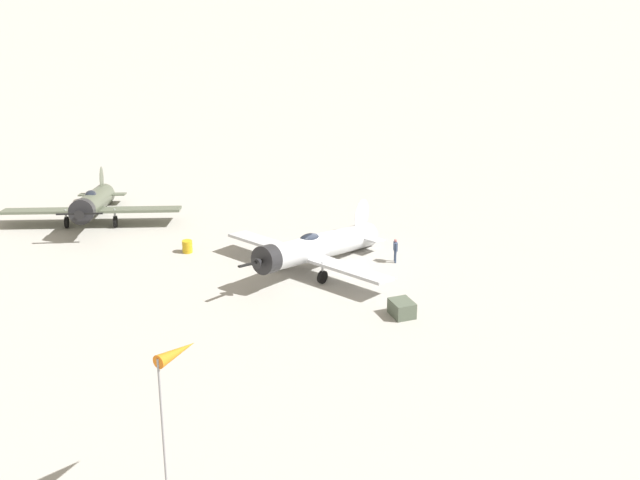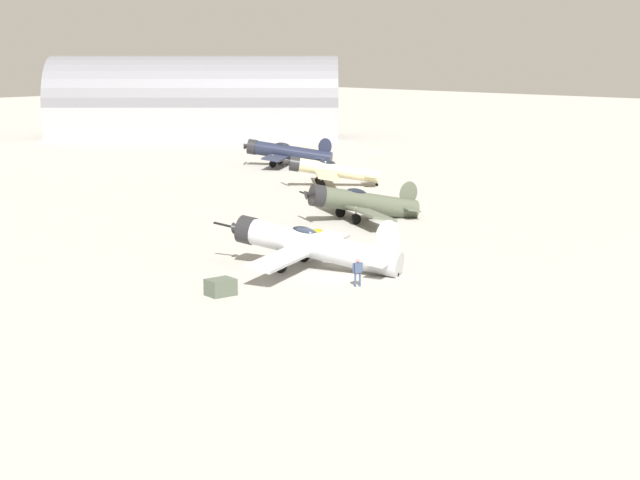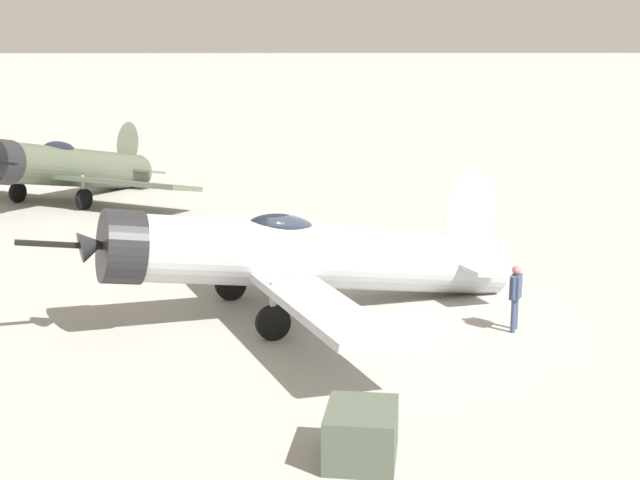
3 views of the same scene
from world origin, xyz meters
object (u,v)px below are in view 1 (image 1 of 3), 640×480
at_px(airplane_foreground, 315,248).
at_px(fuel_drum, 187,246).
at_px(ground_crew_mechanic, 395,248).
at_px(windsock_mast, 175,360).
at_px(airplane_mid_apron, 92,204).
at_px(equipment_crate, 402,308).

xyz_separation_m(airplane_foreground, fuel_drum, (-6.51, -5.80, -1.03)).
relative_size(ground_crew_mechanic, windsock_mast, 0.24).
bearing_deg(airplane_foreground, ground_crew_mechanic, 142.41).
bearing_deg(windsock_mast, airplane_foreground, 137.18).
relative_size(airplane_foreground, fuel_drum, 14.62).
distance_m(airplane_mid_apron, equipment_crate, 25.28).
relative_size(equipment_crate, fuel_drum, 1.97).
bearing_deg(airplane_mid_apron, fuel_drum, 50.21).
height_order(airplane_foreground, windsock_mast, windsock_mast).
bearing_deg(airplane_foreground, equipment_crate, 76.39).
xyz_separation_m(ground_crew_mechanic, fuel_drum, (-8.02, -10.77, -0.54)).
height_order(airplane_foreground, equipment_crate, airplane_foreground).
bearing_deg(fuel_drum, equipment_crate, 25.01).
xyz_separation_m(airplane_foreground, equipment_crate, (8.07, 1.00, -0.98)).
bearing_deg(fuel_drum, airplane_mid_apron, -157.02).
height_order(ground_crew_mechanic, equipment_crate, ground_crew_mechanic).
bearing_deg(airplane_foreground, fuel_drum, -68.97).
distance_m(ground_crew_mechanic, fuel_drum, 13.44).
height_order(airplane_foreground, airplane_mid_apron, airplane_foreground).
distance_m(ground_crew_mechanic, windsock_mast, 25.97).
distance_m(airplane_mid_apron, ground_crew_mechanic, 21.85).
xyz_separation_m(airplane_foreground, airplane_mid_apron, (-14.95, -9.38, -0.07)).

